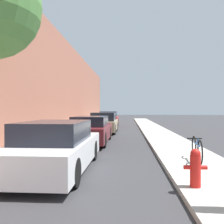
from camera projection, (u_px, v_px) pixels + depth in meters
ground_plane at (113, 136)px, 14.56m from camera, size 120.00×120.00×0.00m
sidewalk_left at (66, 135)px, 14.76m from camera, size 2.00×52.00×0.12m
sidewalk_right at (161, 136)px, 14.36m from camera, size 2.00×52.00×0.12m
building_facade_left at (45, 79)px, 14.81m from camera, size 0.70×52.00×7.06m
parked_car_white at (57, 147)px, 6.33m from camera, size 1.73×4.42×1.32m
parked_car_maroon at (91, 130)px, 11.57m from camera, size 1.70×4.60×1.31m
parked_car_champagne at (104, 123)px, 16.79m from camera, size 1.77×4.42×1.42m
parked_car_red at (109, 119)px, 22.61m from camera, size 1.70×4.59×1.45m
fire_hydrant at (195, 167)px, 4.64m from camera, size 0.44×0.20×0.75m
bicycle at (197, 149)px, 6.98m from camera, size 0.44×1.66×0.68m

